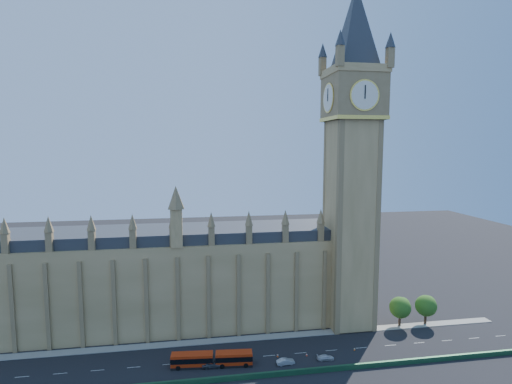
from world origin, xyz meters
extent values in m
plane|color=black|center=(0.00, 0.00, 0.00)|extent=(400.00, 400.00, 0.00)
cube|color=#9A7E4A|center=(-25.00, 22.00, 12.50)|extent=(120.00, 20.00, 25.00)
cube|color=#2D3035|center=(-25.00, 22.00, 26.50)|extent=(120.00, 18.00, 3.00)
cube|color=#9A7E4A|center=(38.00, 14.00, 29.00)|extent=(12.00, 12.00, 58.00)
cube|color=olive|center=(38.00, 14.00, 64.00)|extent=(14.00, 14.00, 12.00)
cylinder|color=silver|center=(38.00, 6.85, 64.00)|extent=(7.20, 0.30, 7.20)
cube|color=#9A7E4A|center=(38.00, 14.00, 71.00)|extent=(14.50, 14.50, 2.00)
cube|color=#1E4C2D|center=(0.00, -9.00, 0.60)|extent=(160.00, 0.60, 1.20)
cube|color=gray|center=(0.00, 9.50, 0.08)|extent=(160.00, 3.00, 0.16)
cylinder|color=#382619|center=(52.00, 10.00, 2.00)|extent=(0.70, 0.70, 4.00)
sphere|color=#224B14|center=(52.00, 10.00, 5.50)|extent=(6.00, 6.00, 6.00)
sphere|color=#224B14|center=(52.80, 10.30, 6.10)|extent=(4.38, 4.38, 4.38)
cylinder|color=#382619|center=(60.00, 10.00, 2.00)|extent=(0.70, 0.70, 4.00)
sphere|color=#224B14|center=(60.00, 10.00, 5.50)|extent=(6.00, 6.00, 6.00)
sphere|color=#224B14|center=(60.80, 10.30, 6.10)|extent=(4.38, 4.38, 4.38)
cube|color=red|center=(-6.58, -1.96, 1.60)|extent=(9.82, 3.51, 3.21)
cube|color=red|center=(3.11, -2.82, 1.60)|extent=(8.75, 3.42, 3.21)
cube|color=black|center=(-6.58, -1.96, 1.99)|extent=(9.87, 3.57, 1.22)
cube|color=black|center=(3.11, -2.82, 1.99)|extent=(8.81, 3.47, 1.22)
cylinder|color=black|center=(-2.00, -2.36, 1.44)|extent=(1.06, 2.63, 2.56)
cylinder|color=black|center=(-9.76, -3.01, 0.53)|extent=(1.09, 0.41, 1.07)
cylinder|color=black|center=(-9.52, -0.35, 0.53)|extent=(1.09, 0.41, 1.07)
cylinder|color=black|center=(-3.63, -3.56, 0.53)|extent=(1.09, 0.41, 1.07)
cylinder|color=black|center=(-3.39, -0.90, 0.53)|extent=(1.09, 0.41, 1.07)
cylinder|color=black|center=(0.27, -3.91, 0.53)|extent=(1.09, 0.41, 1.07)
cylinder|color=black|center=(0.50, -1.24, 0.53)|extent=(1.09, 0.41, 1.07)
cylinder|color=black|center=(5.72, -4.39, 0.53)|extent=(1.09, 0.41, 1.07)
cylinder|color=black|center=(5.95, -1.73, 0.53)|extent=(1.09, 0.41, 1.07)
imported|color=#3A3D41|center=(-2.00, -3.00, 0.83)|extent=(4.94, 2.17, 1.65)
imported|color=#A1A4A8|center=(15.12, -4.51, 0.71)|extent=(4.40, 1.90, 1.41)
imported|color=silver|center=(25.04, -4.07, 0.59)|extent=(4.12, 1.83, 1.18)
cube|color=black|center=(15.29, -2.92, 0.02)|extent=(0.40, 0.40, 0.04)
cone|color=#DB430B|center=(15.29, -2.92, 0.32)|extent=(0.44, 0.44, 0.64)
cylinder|color=white|center=(15.29, -2.92, 0.41)|extent=(0.31, 0.31, 0.11)
cube|color=black|center=(21.11, -1.63, 0.02)|extent=(0.38, 0.38, 0.04)
cone|color=#F6350C|center=(21.11, -1.63, 0.31)|extent=(0.42, 0.42, 0.62)
cylinder|color=white|center=(21.11, -1.63, 0.40)|extent=(0.30, 0.30, 0.11)
cube|color=black|center=(33.77, -0.95, 0.02)|extent=(0.47, 0.47, 0.04)
cone|color=orange|center=(33.77, -0.95, 0.32)|extent=(0.52, 0.52, 0.64)
cylinder|color=white|center=(33.77, -0.95, 0.41)|extent=(0.31, 0.31, 0.11)
cube|color=black|center=(14.00, -0.87, 0.02)|extent=(0.53, 0.53, 0.04)
cone|color=#FF550D|center=(14.00, -0.87, 0.36)|extent=(0.59, 0.59, 0.72)
cylinder|color=white|center=(14.00, -0.87, 0.47)|extent=(0.35, 0.35, 0.12)
camera|label=1|loc=(-6.10, -90.87, 50.73)|focal=28.00mm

